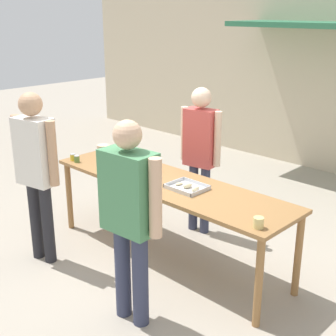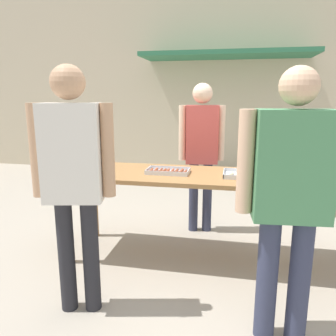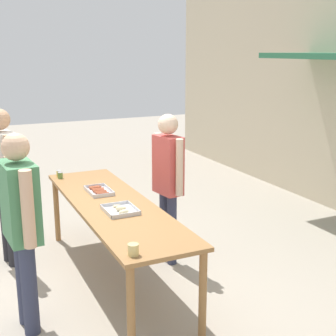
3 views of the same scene
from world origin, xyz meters
The scene contains 10 objects.
ground_plane centered at (0.00, 0.00, 0.00)m, with size 24.00×24.00×0.00m, color #A39989.
serving_table centered at (0.00, 0.00, 0.81)m, with size 2.91×0.79×0.89m.
food_tray_sausages centered at (-0.44, -0.02, 0.91)m, with size 0.42×0.25×0.04m.
food_tray_buns centered at (0.30, -0.02, 0.91)m, with size 0.38×0.31×0.06m.
condiment_jar_mustard centered at (-1.32, -0.28, 0.94)m, with size 0.06×0.06×0.08m.
condiment_jar_ketchup centered at (-1.23, -0.29, 0.94)m, with size 0.06×0.06×0.08m.
beer_cup centered at (1.31, -0.27, 0.94)m, with size 0.09×0.09×0.09m.
person_server_behind_table centered at (-0.19, 0.74, 1.09)m, with size 0.53×0.26×1.78m.
person_customer_holding_hotdog centered at (-0.95, -0.98, 1.11)m, with size 0.59×0.31×1.85m.
person_customer_with_cup centered at (0.54, -1.01, 1.07)m, with size 0.67×0.29×1.81m.
Camera 3 is at (4.54, -1.47, 2.48)m, focal length 50.00 mm.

